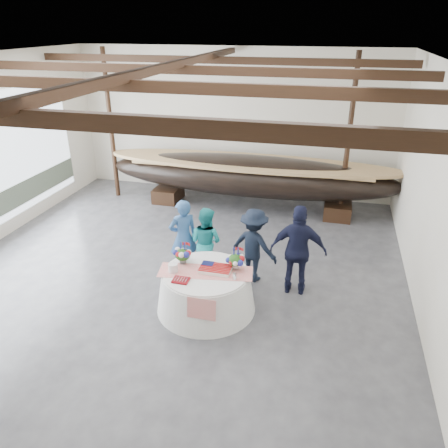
# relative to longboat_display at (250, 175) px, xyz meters

# --- Properties ---
(floor) EXTENTS (10.00, 12.00, 0.01)m
(floor) POSITION_rel_longboat_display_xyz_m (-0.84, -4.68, -1.03)
(floor) COLOR #3D3D42
(floor) RESTS_ON ground
(wall_back) EXTENTS (10.00, 0.02, 4.50)m
(wall_back) POSITION_rel_longboat_display_xyz_m (-0.84, 1.32, 1.22)
(wall_back) COLOR silver
(wall_back) RESTS_ON ground
(wall_right) EXTENTS (0.02, 12.00, 4.50)m
(wall_right) POSITION_rel_longboat_display_xyz_m (4.16, -4.68, 1.22)
(wall_right) COLOR silver
(wall_right) RESTS_ON ground
(ceiling) EXTENTS (10.00, 12.00, 0.01)m
(ceiling) POSITION_rel_longboat_display_xyz_m (-0.84, -4.68, 3.47)
(ceiling) COLOR white
(ceiling) RESTS_ON wall_back
(pavilion_structure) EXTENTS (9.80, 11.76, 4.50)m
(pavilion_structure) POSITION_rel_longboat_display_xyz_m (-0.84, -3.87, 2.97)
(pavilion_structure) COLOR black
(pavilion_structure) RESTS_ON ground
(longboat_display) EXTENTS (8.64, 1.73, 1.62)m
(longboat_display) POSITION_rel_longboat_display_xyz_m (0.00, 0.00, 0.00)
(longboat_display) COLOR black
(longboat_display) RESTS_ON ground
(banquet_table) EXTENTS (1.92, 1.92, 0.82)m
(banquet_table) POSITION_rel_longboat_display_xyz_m (0.20, -5.19, -0.62)
(banquet_table) COLOR white
(banquet_table) RESTS_ON ground
(tabletop_items) EXTENTS (1.84, 0.95, 0.40)m
(tabletop_items) POSITION_rel_longboat_display_xyz_m (0.16, -5.04, -0.06)
(tabletop_items) COLOR red
(tabletop_items) RESTS_ON banquet_table
(guest_woman_blue) EXTENTS (0.76, 0.71, 1.74)m
(guest_woman_blue) POSITION_rel_longboat_display_xyz_m (-0.67, -4.00, -0.16)
(guest_woman_blue) COLOR #284E81
(guest_woman_blue) RESTS_ON ground
(guest_woman_teal) EXTENTS (0.92, 0.82, 1.58)m
(guest_woman_teal) POSITION_rel_longboat_display_xyz_m (-0.17, -3.94, -0.24)
(guest_woman_teal) COLOR teal
(guest_woman_teal) RESTS_ON ground
(guest_man_left) EXTENTS (1.20, 0.91, 1.64)m
(guest_man_left) POSITION_rel_longboat_display_xyz_m (0.88, -3.90, -0.21)
(guest_man_left) COLOR black
(guest_man_left) RESTS_ON ground
(guest_man_right) EXTENTS (1.15, 0.51, 1.93)m
(guest_man_right) POSITION_rel_longboat_display_xyz_m (1.83, -4.17, -0.07)
(guest_man_right) COLOR black
(guest_man_right) RESTS_ON ground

